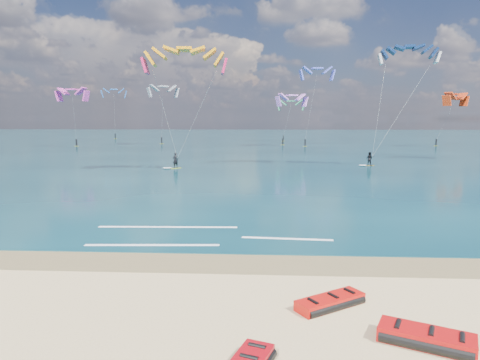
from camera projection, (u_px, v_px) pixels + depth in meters
The scene contains 9 objects.
ground at pixel (228, 163), 52.92m from camera, with size 320.00×320.00×0.00m, color tan.
wet_sand_strip at pixel (148, 261), 16.34m from camera, with size 320.00×2.40×0.01m, color brown.
sea at pixel (247, 139), 116.17m from camera, with size 320.00×200.00×0.04m, color #0A2E39.
packed_kite_left at pixel (330, 307), 12.42m from camera, with size 2.33×0.98×0.36m, color red, non-canonical shape.
packed_kite_mid at pixel (426, 345), 10.32m from camera, with size 2.40×1.18×0.43m, color red, non-canonical shape.
kitesurfer_main at pixel (180, 101), 43.32m from camera, with size 9.12×6.24×13.66m.
kitesurfer_far at pixel (390, 98), 47.07m from camera, with size 8.51×4.14×14.21m.
shoreline_foam at pixel (191, 235), 19.84m from camera, with size 11.41×3.62×0.01m.
distant_kites at pixel (233, 117), 89.11m from camera, with size 80.90×35.09×14.56m.
Camera 1 is at (4.34, -12.52, 5.41)m, focal length 32.00 mm.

